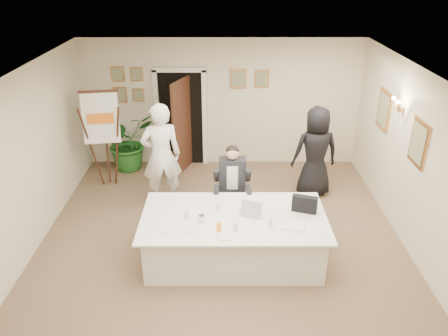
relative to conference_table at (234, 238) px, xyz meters
name	(u,v)px	position (x,y,z in m)	size (l,w,h in m)	color
floor	(221,254)	(-0.19, 0.11, -0.39)	(7.00, 7.00, 0.00)	brown
ceiling	(221,81)	(-0.19, 0.11, 2.41)	(6.00, 7.00, 0.02)	white
wall_back	(222,103)	(-0.19, 3.61, 1.01)	(6.00, 0.10, 2.80)	beige
wall_left	(15,176)	(-3.19, 0.11, 1.01)	(0.10, 7.00, 2.80)	beige
wall_right	(427,176)	(2.81, 0.11, 1.01)	(0.10, 7.00, 2.80)	beige
doorway	(181,122)	(-1.07, 3.43, 0.65)	(1.14, 0.86, 2.20)	black
pictures_back_wall	(184,84)	(-0.99, 3.58, 1.46)	(3.40, 0.06, 0.80)	#C98444
pictures_right_wall	(399,125)	(2.78, 1.31, 1.36)	(0.06, 2.20, 0.80)	#C98444
wall_sconce	(398,105)	(2.71, 1.31, 1.71)	(0.20, 0.30, 0.24)	#C4873F
conference_table	(234,238)	(0.00, 0.00, 0.00)	(2.78, 1.48, 0.78)	white
seated_man	(232,185)	(0.00, 1.10, 0.34)	(0.62, 0.67, 1.46)	black
flip_chart	(105,144)	(-2.52, 2.46, 0.52)	(0.71, 0.48, 1.99)	black
standing_man	(161,156)	(-1.29, 1.71, 0.61)	(0.73, 0.48, 2.01)	white
standing_woman	(315,152)	(1.61, 2.11, 0.51)	(0.88, 0.57, 1.80)	black
potted_palm	(128,142)	(-2.26, 3.31, 0.24)	(1.13, 0.98, 1.26)	#206121
laptop	(251,205)	(0.26, 0.10, 0.52)	(0.32, 0.35, 0.28)	#B7BABC
laptop_bag	(305,204)	(1.07, 0.14, 0.51)	(0.38, 0.10, 0.26)	black
paper_stack	(294,226)	(0.85, -0.29, 0.40)	(0.32, 0.22, 0.03)	white
plate_left	(169,230)	(-0.93, -0.36, 0.39)	(0.22, 0.22, 0.01)	white
plate_mid	(190,230)	(-0.63, -0.37, 0.39)	(0.21, 0.21, 0.01)	white
plate_near	(225,236)	(-0.14, -0.52, 0.39)	(0.24, 0.24, 0.01)	white
glass_a	(187,214)	(-0.70, -0.05, 0.45)	(0.07, 0.07, 0.14)	silver
glass_b	(236,226)	(0.02, -0.37, 0.45)	(0.06, 0.06, 0.14)	silver
glass_c	(271,222)	(0.52, -0.27, 0.45)	(0.06, 0.06, 0.14)	silver
glass_d	(218,206)	(-0.24, 0.17, 0.45)	(0.06, 0.06, 0.14)	silver
oj_glass	(219,227)	(-0.22, -0.39, 0.45)	(0.07, 0.07, 0.13)	orange
steel_jug	(202,219)	(-0.48, -0.15, 0.44)	(0.08, 0.08, 0.11)	silver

